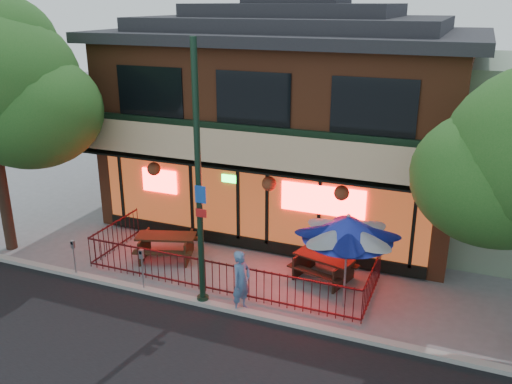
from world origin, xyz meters
TOP-DOWN VIEW (x-y plane):
  - ground at (0.00, 0.00)m, footprint 80.00×80.00m
  - curb at (0.00, -0.50)m, footprint 80.00×0.25m
  - restaurant_building at (0.00, 7.11)m, footprint 12.96×9.49m
  - patio_fence at (0.00, 0.50)m, footprint 8.44×2.62m
  - street_light at (0.00, -0.40)m, footprint 0.43×0.32m
  - picnic_table_left at (-2.32, 1.60)m, footprint 2.20×1.92m
  - picnic_table_right at (2.67, 2.14)m, footprint 2.00×1.72m
  - patio_umbrella at (3.58, 0.88)m, footprint 2.34×2.34m
  - pedestrian at (1.12, -0.35)m, footprint 0.56×0.71m
  - parking_meter_near at (-1.83, -0.48)m, footprint 0.13×0.11m
  - parking_meter_far at (-4.20, -0.48)m, footprint 0.11×0.10m

SIDE VIEW (x-z plane):
  - ground at x=0.00m, z-range 0.00..0.00m
  - curb at x=0.00m, z-range 0.00..0.12m
  - picnic_table_right at x=2.67m, z-range 0.12..0.85m
  - picnic_table_left at x=-2.32m, z-range 0.12..0.91m
  - patio_fence at x=0.00m, z-range 0.13..1.13m
  - parking_meter_far at x=-4.20m, z-range 0.21..1.37m
  - pedestrian at x=1.12m, z-range 0.00..1.71m
  - parking_meter_near at x=-1.83m, z-range 0.23..1.53m
  - patio_umbrella at x=3.58m, z-range 0.94..3.61m
  - street_light at x=0.00m, z-range -0.35..6.65m
  - restaurant_building at x=0.00m, z-range 0.10..8.15m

